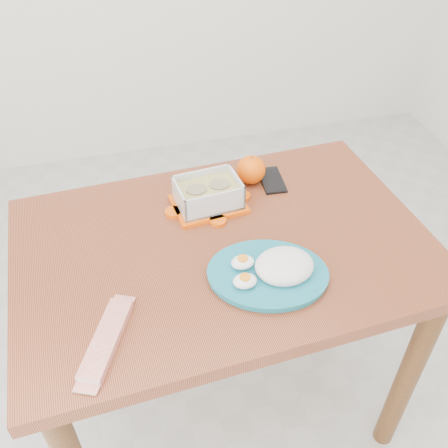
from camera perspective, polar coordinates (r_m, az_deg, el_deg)
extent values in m
plane|color=#B7B7B2|center=(1.81, -0.55, -21.28)|extent=(3.50, 3.50, 0.00)
cube|color=brown|center=(1.26, 0.00, -2.75)|extent=(1.07, 0.74, 0.04)
cylinder|color=brown|center=(1.56, 20.28, -15.95)|extent=(0.06, 0.06, 0.71)
cylinder|color=brown|center=(1.71, -17.98, -8.76)|extent=(0.06, 0.06, 0.71)
cylinder|color=brown|center=(1.85, 10.77, -2.37)|extent=(0.06, 0.06, 0.71)
cube|color=#F35507|center=(1.36, -1.79, 2.29)|extent=(0.20, 0.16, 0.01)
cube|color=silver|center=(1.33, -1.82, 3.64)|extent=(0.18, 0.14, 0.07)
cube|color=tan|center=(1.34, -1.82, 3.42)|extent=(0.17, 0.12, 0.05)
cylinder|color=#867758|center=(1.32, -3.16, 3.68)|extent=(0.06, 0.06, 0.02)
cylinder|color=#867758|center=(1.33, -0.51, 4.28)|extent=(0.06, 0.06, 0.02)
sphere|color=#FB5905|center=(1.43, 3.12, 6.21)|extent=(0.08, 0.08, 0.08)
cylinder|color=#19748A|center=(1.16, 5.00, -5.78)|extent=(0.34, 0.34, 0.02)
ellipsoid|color=white|center=(1.14, 6.96, -4.32)|extent=(0.17, 0.15, 0.06)
ellipsoid|color=white|center=(1.16, 2.15, -4.41)|extent=(0.06, 0.06, 0.03)
ellipsoid|color=white|center=(1.12, 2.41, -6.54)|extent=(0.06, 0.06, 0.03)
cube|color=red|center=(1.07, -13.30, -12.70)|extent=(0.13, 0.20, 0.02)
cube|color=black|center=(1.45, 5.48, 5.01)|extent=(0.07, 0.13, 0.01)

